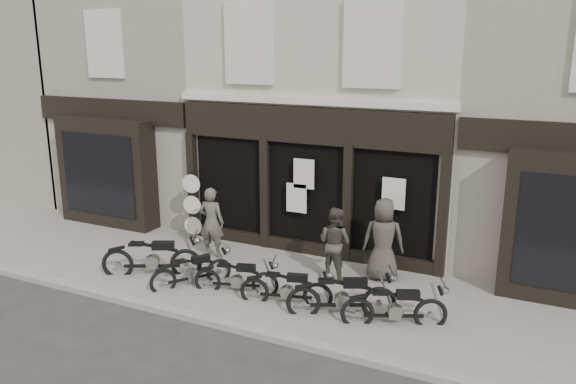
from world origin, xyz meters
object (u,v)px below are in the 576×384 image
at_px(motorcycle_1, 192,274).
at_px(man_right, 383,239).
at_px(motorcycle_5, 395,311).
at_px(motorcycle_4, 343,300).
at_px(man_left, 212,222).
at_px(advert_sign_post, 193,211).
at_px(motorcycle_2, 237,281).
at_px(motorcycle_3, 287,292).
at_px(motorcycle_0, 153,261).
at_px(man_centre, 335,243).

xyz_separation_m(motorcycle_1, man_right, (3.78, 2.14, 0.72)).
bearing_deg(motorcycle_5, motorcycle_4, 158.42).
bearing_deg(man_left, advert_sign_post, -40.80).
height_order(motorcycle_2, motorcycle_3, motorcycle_3).
distance_m(motorcycle_0, man_centre, 4.29).
bearing_deg(man_right, man_left, -8.61).
distance_m(motorcycle_0, motorcycle_2, 2.27).
xyz_separation_m(motorcycle_3, advert_sign_post, (-3.95, 2.30, 0.64)).
distance_m(motorcycle_1, motorcycle_5, 4.64).
bearing_deg(motorcycle_2, motorcycle_1, 168.92).
xyz_separation_m(motorcycle_1, motorcycle_2, (1.10, 0.11, -0.00)).
distance_m(motorcycle_3, man_right, 2.63).
height_order(motorcycle_2, advert_sign_post, advert_sign_post).
height_order(man_centre, man_right, man_right).
bearing_deg(motorcycle_0, motorcycle_3, -26.72).
distance_m(motorcycle_4, advert_sign_post, 5.67).
height_order(motorcycle_3, man_centre, man_centre).
height_order(motorcycle_4, motorcycle_5, motorcycle_4).
height_order(motorcycle_3, motorcycle_5, motorcycle_5).
bearing_deg(advert_sign_post, motorcycle_5, -30.52).
xyz_separation_m(motorcycle_0, man_right, (4.94, 2.07, 0.63)).
xyz_separation_m(motorcycle_4, advert_sign_post, (-5.17, 2.26, 0.60)).
distance_m(motorcycle_4, man_centre, 1.93).
height_order(motorcycle_3, advert_sign_post, advert_sign_post).
bearing_deg(motorcycle_5, man_left, 139.81).
bearing_deg(man_centre, motorcycle_5, 153.82).
relative_size(motorcycle_2, motorcycle_5, 0.95).
bearing_deg(man_left, motorcycle_4, 151.41).
bearing_deg(man_right, motorcycle_3, 40.88).
distance_m(motorcycle_5, man_centre, 2.55).
distance_m(motorcycle_3, man_centre, 1.84).
bearing_deg(advert_sign_post, motorcycle_0, -90.07).
bearing_deg(motorcycle_4, motorcycle_1, 155.89).
height_order(motorcycle_5, advert_sign_post, advert_sign_post).
height_order(man_right, advert_sign_post, advert_sign_post).
bearing_deg(motorcycle_1, motorcycle_0, 122.94).
relative_size(motorcycle_0, motorcycle_2, 1.18).
bearing_deg(motorcycle_5, man_right, 89.45).
xyz_separation_m(motorcycle_2, advert_sign_post, (-2.70, 2.24, 0.66)).
distance_m(motorcycle_1, motorcycle_2, 1.11).
xyz_separation_m(motorcycle_3, man_centre, (0.40, 1.70, 0.59)).
bearing_deg(man_centre, motorcycle_3, 91.29).
distance_m(motorcycle_4, man_left, 4.46).
bearing_deg(man_right, motorcycle_5, 98.39).
xyz_separation_m(motorcycle_0, motorcycle_4, (4.73, 0.03, -0.03)).
bearing_deg(motorcycle_2, motorcycle_0, 164.20).
bearing_deg(motorcycle_0, motorcycle_5, -25.80).
relative_size(motorcycle_2, motorcycle_4, 0.90).
bearing_deg(man_left, motorcycle_5, 155.84).
bearing_deg(motorcycle_4, man_centre, 90.67).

